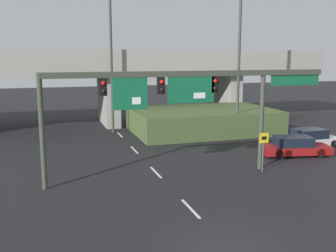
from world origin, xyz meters
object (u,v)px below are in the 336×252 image
parked_sedan_near_right (294,147)px  parked_sedan_mid_right (311,139)px  highway_light_pole_near (111,49)px  signal_gantry (183,91)px  speed_limit_sign (263,146)px  highway_light_pole_far (239,48)px

parked_sedan_near_right → parked_sedan_mid_right: 3.23m
highway_light_pole_near → parked_sedan_mid_right: 18.45m
highway_light_pole_near → parked_sedan_mid_right: bearing=-37.5°
signal_gantry → speed_limit_sign: size_ratio=6.90×
signal_gantry → highway_light_pole_far: bearing=48.4°
speed_limit_sign → highway_light_pole_near: 17.54m
signal_gantry → highway_light_pole_far: (8.34, 9.40, 2.65)m
speed_limit_sign → highway_light_pole_far: bearing=71.4°
highway_light_pole_far → speed_limit_sign: bearing=-108.6°
highway_light_pole_near → parked_sedan_mid_right: highway_light_pole_near is taller
signal_gantry → highway_light_pole_near: highway_light_pole_near is taller
speed_limit_sign → parked_sedan_near_right: (4.26, 2.91, -0.97)m
signal_gantry → highway_light_pole_near: 14.79m
highway_light_pole_near → parked_sedan_near_right: bearing=-48.2°
highway_light_pole_far → parked_sedan_mid_right: size_ratio=3.17×
parked_sedan_mid_right → highway_light_pole_far: bearing=121.6°
parked_sedan_near_right → parked_sedan_mid_right: size_ratio=1.10×
highway_light_pole_near → parked_sedan_near_right: (10.90, -12.21, -6.89)m
highway_light_pole_far → parked_sedan_near_right: (0.89, -7.13, -7.02)m
signal_gantry → speed_limit_sign: 6.05m
highway_light_pole_near → parked_sedan_mid_right: size_ratio=3.12×
highway_light_pole_far → parked_sedan_near_right: 10.05m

